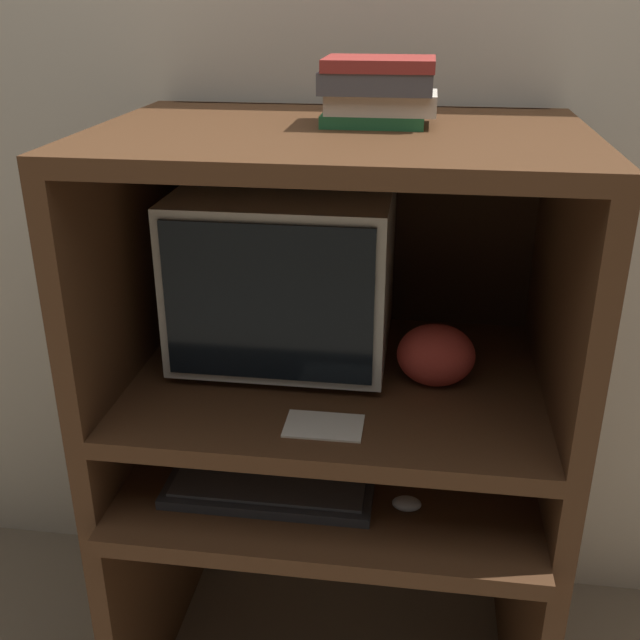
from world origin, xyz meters
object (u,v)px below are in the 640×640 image
crt_monitor (286,271)px  snack_bag (436,355)px  book_stack (378,90)px  mouse (407,504)px  keyboard (269,488)px

crt_monitor → snack_bag: (0.32, -0.10, -0.13)m
crt_monitor → book_stack: book_stack is taller
crt_monitor → snack_bag: crt_monitor is taller
snack_bag → mouse: bearing=-103.4°
mouse → snack_bag: size_ratio=0.36×
crt_monitor → book_stack: bearing=-13.6°
keyboard → mouse: size_ratio=7.31×
mouse → book_stack: 0.79m
keyboard → snack_bag: bearing=27.5°
mouse → book_stack: size_ratio=0.27×
snack_bag → book_stack: 0.53m
crt_monitor → keyboard: 0.45m
snack_bag → book_stack: size_ratio=0.74×
mouse → snack_bag: snack_bag is taller
crt_monitor → mouse: 0.54m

